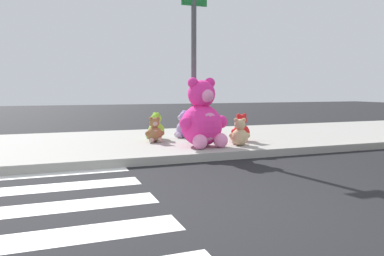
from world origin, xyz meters
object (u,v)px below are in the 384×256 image
plush_brown (155,132)px  plush_lime (156,128)px  plush_lavender (184,127)px  plush_tan (240,134)px  plush_white (205,129)px  plush_pink_large (202,119)px  plush_red (241,130)px  sign_pole (194,63)px

plush_brown → plush_lime: plush_lime is taller
plush_brown → plush_lavender: plush_lavender is taller
plush_tan → plush_white: (-0.18, 1.39, -0.03)m
plush_white → plush_lime: bearing=169.6°
plush_pink_large → plush_white: plush_pink_large is taller
plush_tan → plush_lime: bearing=129.8°
plush_pink_large → plush_brown: size_ratio=2.50×
plush_pink_large → plush_lavender: size_ratio=2.13×
plush_pink_large → plush_lavender: 1.51m
plush_pink_large → plush_lime: plush_pink_large is taller
plush_white → plush_brown: 1.36m
plush_pink_large → plush_lime: 1.62m
plush_brown → plush_red: size_ratio=0.90×
sign_pole → plush_white: sign_pole is taller
sign_pole → plush_tan: sign_pole is taller
plush_tan → plush_red: size_ratio=0.92×
sign_pole → plush_tan: bearing=-44.3°
plush_lavender → plush_red: 1.41m
plush_white → plush_red: 0.95m
plush_brown → plush_lavender: 1.02m
sign_pole → plush_lime: size_ratio=5.21×
plush_tan → plush_red: bearing=60.4°
sign_pole → plush_pink_large: (-0.04, -0.59, -1.15)m
plush_pink_large → plush_lime: (-0.57, 1.48, -0.30)m
plush_red → plush_lime: 1.96m
plush_pink_large → plush_tan: bearing=-9.1°
plush_tan → plush_white: size_ratio=1.13×
plush_pink_large → plush_brown: 1.23m
plush_brown → plush_lime: size_ratio=0.89×
plush_tan → plush_lavender: bearing=112.0°
plush_pink_large → plush_tan: plush_pink_large is taller
plush_brown → plush_pink_large: bearing=-51.8°
sign_pole → plush_white: bearing=51.1°
sign_pole → plush_brown: (-0.78, 0.34, -1.48)m
plush_red → sign_pole: bearing=173.7°
plush_red → plush_lime: size_ratio=0.99×
plush_tan → plush_brown: size_ratio=1.02×
plush_pink_large → plush_tan: (0.77, -0.12, -0.32)m
plush_brown → plush_lime: (0.17, 0.55, 0.03)m
plush_pink_large → plush_lime: bearing=111.0°
plush_white → plush_red: bearing=-56.8°
sign_pole → plush_lavender: bearing=84.7°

